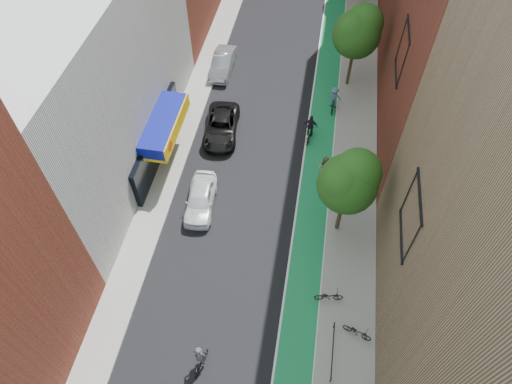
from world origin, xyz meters
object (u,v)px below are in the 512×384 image
at_px(parked_car_black, 221,126).
at_px(cyclist_lead, 200,359).
at_px(cyclist_lane_far, 334,100).
at_px(cyclist_lane_near, 323,170).
at_px(parked_car_silver, 223,63).
at_px(cyclist_lane_mid, 310,131).
at_px(parked_car_white, 201,199).

distance_m(parked_car_black, cyclist_lead, 16.54).
height_order(parked_car_black, cyclist_lane_far, cyclist_lane_far).
bearing_deg(cyclist_lead, cyclist_lane_near, -99.26).
distance_m(parked_car_silver, cyclist_lead, 23.90).
bearing_deg(parked_car_silver, cyclist_lead, -80.54).
height_order(cyclist_lane_mid, cyclist_lane_far, cyclist_lane_mid).
bearing_deg(cyclist_lane_mid, cyclist_lane_near, 117.01).
distance_m(cyclist_lane_mid, cyclist_lane_far, 3.77).
xyz_separation_m(parked_car_white, cyclist_lane_far, (7.69, 10.59, 0.13)).
bearing_deg(cyclist_lane_far, cyclist_lead, 79.34).
relative_size(parked_car_white, cyclist_lead, 2.02).
bearing_deg(parked_car_black, cyclist_lead, -86.76).
bearing_deg(cyclist_lane_mid, cyclist_lane_far, -103.45).
distance_m(parked_car_silver, cyclist_lane_far, 9.80).
distance_m(cyclist_lead, cyclist_lane_near, 14.08).
relative_size(cyclist_lane_mid, cyclist_lane_far, 1.07).
height_order(cyclist_lead, cyclist_lane_mid, cyclist_lane_mid).
bearing_deg(parked_car_silver, cyclist_lane_mid, -40.80).
bearing_deg(parked_car_white, cyclist_lane_near, 19.81).
xyz_separation_m(parked_car_black, cyclist_lead, (2.50, -16.35, 0.06)).
distance_m(cyclist_lead, cyclist_lane_far, 21.01).
relative_size(parked_car_black, parked_car_silver, 1.13).
bearing_deg(parked_car_white, cyclist_lead, -80.98).
xyz_separation_m(parked_car_silver, cyclist_lane_mid, (7.80, -6.71, 0.09)).
distance_m(parked_car_white, cyclist_lane_far, 13.09).
bearing_deg(parked_car_black, cyclist_lane_mid, -0.91).
bearing_deg(parked_car_white, cyclist_lane_far, 49.20).
relative_size(parked_car_black, cyclist_lane_mid, 2.34).
bearing_deg(cyclist_lead, parked_car_silver, -68.76).
height_order(parked_car_black, parked_car_silver, parked_car_silver).
relative_size(parked_car_black, cyclist_lane_near, 2.26).
relative_size(parked_car_white, parked_car_silver, 0.97).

